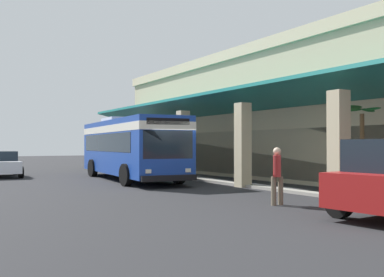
% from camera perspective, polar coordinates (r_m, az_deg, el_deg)
% --- Properties ---
extents(ground, '(120.00, 120.00, 0.00)m').
position_cam_1_polar(ground, '(24.84, 13.81, -5.02)').
color(ground, '#262628').
extents(curb_strip, '(38.29, 0.50, 0.12)m').
position_cam_1_polar(curb_strip, '(22.22, 2.63, -5.39)').
color(curb_strip, '#9E998E').
rests_on(curb_strip, ground).
extents(plaza_building, '(32.20, 17.24, 7.26)m').
position_cam_1_polar(plaza_building, '(28.63, 18.99, 2.84)').
color(plaza_building, '#C6B793').
rests_on(plaza_building, ground).
extents(transit_bus, '(11.40, 3.65, 3.34)m').
position_cam_1_polar(transit_bus, '(24.22, -7.88, -0.76)').
color(transit_bus, '#193D9E').
rests_on(transit_bus, ground).
extents(parked_sedan_white, '(4.50, 2.20, 1.47)m').
position_cam_1_polar(parked_sedan_white, '(28.21, -22.88, -2.94)').
color(parked_sedan_white, silver).
rests_on(parked_sedan_white, ground).
extents(pedestrian, '(0.52, 0.58, 1.76)m').
position_cam_1_polar(pedestrian, '(14.04, 10.66, -4.21)').
color(pedestrian, '#726651').
rests_on(pedestrian, ground).
extents(potted_palm, '(1.76, 1.71, 3.26)m').
position_cam_1_polar(potted_palm, '(17.35, 20.62, -4.48)').
color(potted_palm, brown).
rests_on(potted_palm, ground).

